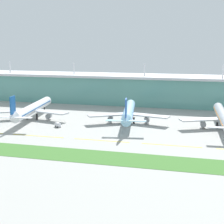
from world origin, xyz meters
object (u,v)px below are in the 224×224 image
Objects in this scene: airliner_near at (32,109)px; baggage_cart at (58,125)px; airliner_middle at (129,112)px; airliner_far at (223,117)px.

baggage_cart is (24.04, -16.79, -5.19)m from airliner_near.
airliner_far is at bearing -0.63° from airliner_middle.
airliner_near and airliner_far have the same top height.
airliner_far is 92.67m from baggage_cart.
airliner_middle is at bearing 4.26° from airliner_near.
airliner_far is at bearing 12.93° from baggage_cart.
airliner_near is 1.09× the size of airliner_middle.
baggage_cart is (-36.34, -21.29, -5.19)m from airliner_middle.
airliner_far is at bearing 1.96° from airliner_near.
airliner_far is 17.75× the size of baggage_cart.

